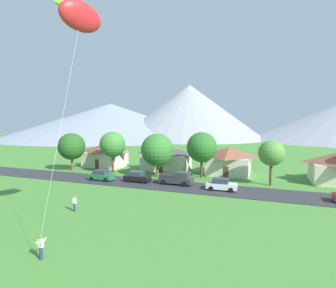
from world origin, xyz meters
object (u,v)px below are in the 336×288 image
object	(u,v)px
house_leftmost	(229,160)
kite_flyer_with_kite	(80,18)
house_rightmost	(105,155)
tree_near_right	(202,147)
parked_car_green_mid_east	(102,175)
pickup_truck_charcoal_west_side	(177,178)
tree_center	(112,145)
house_left_center	(166,157)
watcher_person	(74,203)
tree_left_of_center	(271,153)
parked_car_white_mid_west	(221,185)
tree_far_right	(157,150)
parked_car_black_west_end	(137,177)
tree_right_of_center	(72,146)
house_right_center	(336,167)

from	to	relation	value
house_leftmost	kite_flyer_with_kite	distance (m)	36.82
house_rightmost	tree_near_right	size ratio (longest dim) A/B	1.10
parked_car_green_mid_east	pickup_truck_charcoal_west_side	world-z (taller)	pickup_truck_charcoal_west_side
kite_flyer_with_kite	tree_center	bearing A→B (deg)	118.43
house_left_center	watcher_person	bearing A→B (deg)	-89.86
kite_flyer_with_kite	house_left_center	bearing A→B (deg)	100.07
house_leftmost	kite_flyer_with_kite	size ratio (longest dim) A/B	0.44
house_leftmost	house_rightmost	distance (m)	26.49
tree_left_of_center	tree_near_right	world-z (taller)	tree_near_right
watcher_person	parked_car_white_mid_west	bearing A→B (deg)	47.38
tree_far_right	house_leftmost	bearing A→B (deg)	31.45
house_leftmost	tree_left_of_center	bearing A→B (deg)	-45.09
house_rightmost	kite_flyer_with_kite	xyz separation A→B (m)	(19.76, -32.04, 14.62)
pickup_truck_charcoal_west_side	tree_far_right	bearing A→B (deg)	137.94
parked_car_black_west_end	parked_car_green_mid_east	world-z (taller)	same
house_leftmost	house_left_center	distance (m)	12.61
tree_right_of_center	tree_near_right	bearing A→B (deg)	4.94
house_left_center	kite_flyer_with_kite	world-z (taller)	kite_flyer_with_kite
house_left_center	watcher_person	size ratio (longest dim) A/B	5.77
parked_car_black_west_end	tree_center	bearing A→B (deg)	144.17
house_left_center	tree_far_right	size ratio (longest dim) A/B	1.26
tree_far_right	parked_car_green_mid_east	xyz separation A→B (m)	(-7.36, -6.30, -3.91)
pickup_truck_charcoal_west_side	tree_center	bearing A→B (deg)	159.75
parked_car_green_mid_east	pickup_truck_charcoal_west_side	distance (m)	12.77
parked_car_black_west_end	pickup_truck_charcoal_west_side	xyz separation A→B (m)	(6.61, 0.52, 0.19)
parked_car_black_west_end	parked_car_white_mid_west	bearing A→B (deg)	-2.65
house_leftmost	parked_car_black_west_end	world-z (taller)	house_leftmost
house_right_center	parked_car_black_west_end	distance (m)	31.67
tree_near_right	tree_far_right	world-z (taller)	tree_near_right
tree_right_of_center	parked_car_green_mid_east	distance (m)	13.39
house_left_center	house_rightmost	world-z (taller)	house_rightmost
house_right_center	parked_car_white_mid_west	world-z (taller)	house_right_center
parked_car_green_mid_east	kite_flyer_with_kite	distance (m)	28.41
tree_right_of_center	tree_far_right	xyz separation A→B (m)	(18.61, 0.22, -0.06)
parked_car_white_mid_west	parked_car_green_mid_east	distance (m)	19.66
tree_center	parked_car_green_mid_east	size ratio (longest dim) A/B	1.87
parked_car_black_west_end	pickup_truck_charcoal_west_side	world-z (taller)	pickup_truck_charcoal_west_side
tree_near_right	parked_car_black_west_end	distance (m)	12.31
house_leftmost	house_right_center	distance (m)	17.06
tree_right_of_center	parked_car_green_mid_east	xyz separation A→B (m)	(11.25, -6.07, -3.97)
pickup_truck_charcoal_west_side	parked_car_black_west_end	bearing A→B (deg)	-175.52
parked_car_black_west_end	house_rightmost	bearing A→B (deg)	140.34
house_left_center	tree_center	bearing A→B (deg)	-142.95
house_rightmost	house_left_center	bearing A→B (deg)	5.04
house_right_center	parked_car_black_west_end	size ratio (longest dim) A/B	1.87
house_rightmost	tree_center	world-z (taller)	tree_center
house_right_center	kite_flyer_with_kite	size ratio (longest dim) A/B	0.42
tree_right_of_center	pickup_truck_charcoal_west_side	distance (m)	24.65
kite_flyer_with_kite	tree_far_right	bearing A→B (deg)	100.52
tree_near_right	parked_car_green_mid_east	xyz separation A→B (m)	(-14.88, -8.33, -4.45)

